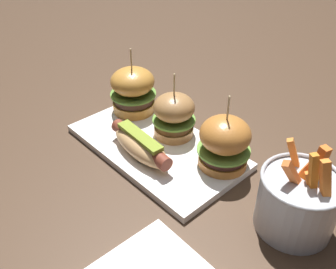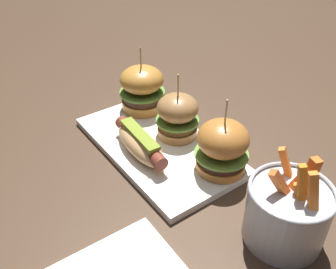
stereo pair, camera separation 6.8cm
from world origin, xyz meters
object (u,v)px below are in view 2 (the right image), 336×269
Objects in this scene: platter_main at (158,146)px; slider_left at (142,88)px; hot_dog at (140,143)px; slider_center at (176,114)px; slider_right at (222,146)px; fries_bucket at (287,212)px.

slider_left is (-0.13, 0.05, 0.06)m from platter_main.
platter_main is 0.05m from hot_dog.
slider_center is (-0.00, 0.05, 0.05)m from platter_main.
slider_right is 0.98× the size of fries_bucket.
slider_center is at bearing 97.09° from hot_dog.
hot_dog is at bearing -142.85° from slider_right.
slider_center is (-0.01, 0.09, 0.02)m from hot_dog.
hot_dog is 0.16m from slider_right.
hot_dog is at bearing -165.52° from fries_bucket.
hot_dog is at bearing -82.91° from slider_center.
slider_left is 1.00× the size of fries_bucket.
hot_dog is 0.17m from slider_left.
slider_left is 1.02× the size of slider_right.
platter_main is at bearing -20.39° from slider_left.
slider_center is (0.12, 0.00, -0.01)m from slider_left.
slider_center is 0.93× the size of fries_bucket.
platter_main is 0.29m from fries_bucket.
platter_main is 2.40× the size of slider_left.
slider_center is 0.13m from slider_right.
slider_left reaches higher than platter_main.
fries_bucket reaches higher than platter_main.
hot_dog is 1.13× the size of slider_right.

